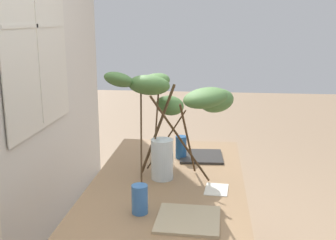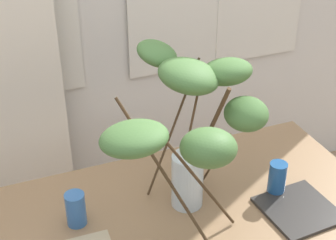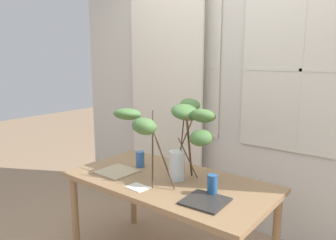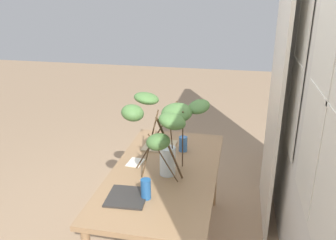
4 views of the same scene
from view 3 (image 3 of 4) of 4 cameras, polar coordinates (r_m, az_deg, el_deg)
name	(u,v)px [view 3 (image 3 of 4)]	position (r m, az deg, el deg)	size (l,w,h in m)	color
back_wall_with_windows	(234,90)	(3.16, 11.42, 5.15)	(4.01, 0.14, 2.61)	beige
curtain_sheer_side	(165,95)	(3.40, -0.48, 4.34)	(0.90, 0.03, 2.46)	silver
dining_table	(169,189)	(2.49, 0.15, -11.97)	(1.53, 0.80, 0.73)	#93704C
vase_with_branches	(175,127)	(2.32, 1.19, -1.27)	(0.72, 0.70, 0.60)	silver
drinking_glass_blue_left	(140,159)	(2.73, -4.88, -6.79)	(0.07, 0.07, 0.13)	#386BAD
drinking_glass_blue_right	(212,185)	(2.21, 7.72, -11.12)	(0.07, 0.07, 0.14)	#235693
plate_square_left	(117,172)	(2.64, -8.89, -8.87)	(0.27, 0.27, 0.01)	tan
plate_square_right	(205,201)	(2.12, 6.49, -13.84)	(0.26, 0.26, 0.01)	#2D2B28
napkin_folded	(138,187)	(2.33, -5.27, -11.59)	(0.15, 0.11, 0.00)	silver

